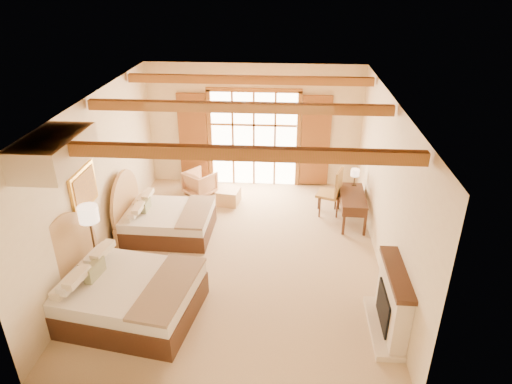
# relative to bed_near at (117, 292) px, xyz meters

# --- Properties ---
(floor) EXTENTS (7.00, 7.00, 0.00)m
(floor) POSITION_rel_bed_near_xyz_m (1.87, 1.93, -0.45)
(floor) COLOR #CBB186
(floor) RESTS_ON ground
(wall_back) EXTENTS (5.50, 0.00, 5.50)m
(wall_back) POSITION_rel_bed_near_xyz_m (1.87, 5.43, 1.15)
(wall_back) COLOR beige
(wall_back) RESTS_ON ground
(wall_left) EXTENTS (0.00, 7.00, 7.00)m
(wall_left) POSITION_rel_bed_near_xyz_m (-0.88, 1.93, 1.15)
(wall_left) COLOR beige
(wall_left) RESTS_ON ground
(wall_right) EXTENTS (0.00, 7.00, 7.00)m
(wall_right) POSITION_rel_bed_near_xyz_m (4.62, 1.93, 1.15)
(wall_right) COLOR beige
(wall_right) RESTS_ON ground
(ceiling) EXTENTS (7.00, 7.00, 0.00)m
(ceiling) POSITION_rel_bed_near_xyz_m (1.87, 1.93, 2.75)
(ceiling) COLOR #AA6E37
(ceiling) RESTS_ON ground
(ceiling_beams) EXTENTS (5.39, 4.60, 0.18)m
(ceiling_beams) POSITION_rel_bed_near_xyz_m (1.87, 1.93, 2.63)
(ceiling_beams) COLOR #97512B
(ceiling_beams) RESTS_ON ceiling
(french_doors) EXTENTS (3.95, 0.08, 2.60)m
(french_doors) POSITION_rel_bed_near_xyz_m (1.87, 5.37, 0.80)
(french_doors) COLOR white
(french_doors) RESTS_ON ground
(fireplace) EXTENTS (0.46, 1.40, 1.16)m
(fireplace) POSITION_rel_bed_near_xyz_m (4.47, -0.07, 0.06)
(fireplace) COLOR beige
(fireplace) RESTS_ON ground
(painting) EXTENTS (0.06, 0.95, 0.75)m
(painting) POSITION_rel_bed_near_xyz_m (-0.83, 1.18, 1.30)
(painting) COLOR gold
(painting) RESTS_ON wall_left
(canopy_valance) EXTENTS (0.70, 1.40, 0.45)m
(canopy_valance) POSITION_rel_bed_near_xyz_m (-0.53, -0.07, 2.50)
(canopy_valance) COLOR beige
(canopy_valance) RESTS_ON ceiling
(bed_near) EXTENTS (2.52, 2.04, 1.49)m
(bed_near) POSITION_rel_bed_near_xyz_m (0.00, 0.00, 0.00)
(bed_near) COLOR #432518
(bed_near) RESTS_ON floor
(bed_far) EXTENTS (1.93, 1.50, 1.26)m
(bed_far) POSITION_rel_bed_near_xyz_m (0.05, 2.60, -0.07)
(bed_far) COLOR #432518
(bed_far) RESTS_ON floor
(nightstand) EXTENTS (0.66, 0.66, 0.64)m
(nightstand) POSITION_rel_bed_near_xyz_m (-0.63, 0.80, -0.13)
(nightstand) COLOR #432518
(nightstand) RESTS_ON floor
(floor_lamp) EXTENTS (0.34, 0.34, 1.62)m
(floor_lamp) POSITION_rel_bed_near_xyz_m (-0.63, 0.76, 0.93)
(floor_lamp) COLOR #3C2B1C
(floor_lamp) RESTS_ON floor
(armchair) EXTENTS (0.96, 0.96, 0.63)m
(armchair) POSITION_rel_bed_near_xyz_m (0.54, 4.61, -0.14)
(armchair) COLOR tan
(armchair) RESTS_ON floor
(ottoman) EXTENTS (0.59, 0.59, 0.37)m
(ottoman) POSITION_rel_bed_near_xyz_m (1.34, 4.15, -0.26)
(ottoman) COLOR tan
(ottoman) RESTS_ON floor
(desk) EXTENTS (0.58, 1.30, 0.69)m
(desk) POSITION_rel_bed_near_xyz_m (4.26, 3.45, -0.08)
(desk) COLOR #432518
(desk) RESTS_ON floor
(desk_chair) EXTENTS (0.66, 0.64, 1.15)m
(desk_chair) POSITION_rel_bed_near_xyz_m (3.78, 3.81, -0.10)
(desk_chair) COLOR #A77B3F
(desk_chair) RESTS_ON floor
(desk_lamp) EXTENTS (0.20, 0.20, 0.40)m
(desk_lamp) POSITION_rel_bed_near_xyz_m (4.34, 3.96, 0.54)
(desk_lamp) COLOR #3C2B1C
(desk_lamp) RESTS_ON desk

